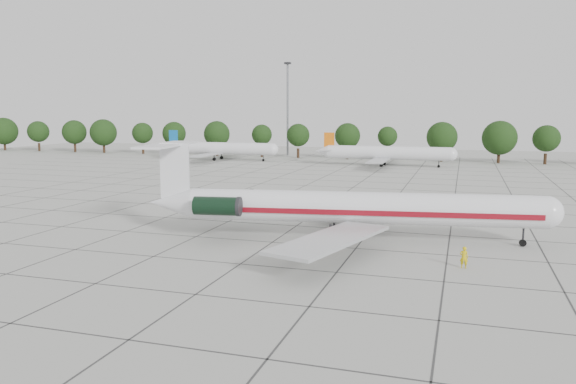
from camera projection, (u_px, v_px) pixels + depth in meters
name	position (u px, v px, depth m)	size (l,w,h in m)	color
ground	(296.00, 226.00, 60.73)	(260.00, 260.00, 0.00)	#ABABA4
apron_joints	(329.00, 204.00, 74.89)	(170.00, 170.00, 0.02)	#383838
main_airliner	(339.00, 207.00, 53.62)	(39.14, 30.58, 9.23)	silver
ground_crew	(464.00, 257.00, 44.33)	(0.64, 0.42, 1.76)	gold
bg_airliner_b	(221.00, 149.00, 141.19)	(28.24, 27.20, 7.40)	silver
bg_airliner_c	(387.00, 153.00, 125.73)	(28.24, 27.20, 7.40)	silver
tree_line	(348.00, 136.00, 143.58)	(249.86, 8.44, 10.22)	#332114
floodlight_mast	(288.00, 104.00, 154.43)	(1.60, 1.60, 25.45)	slate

